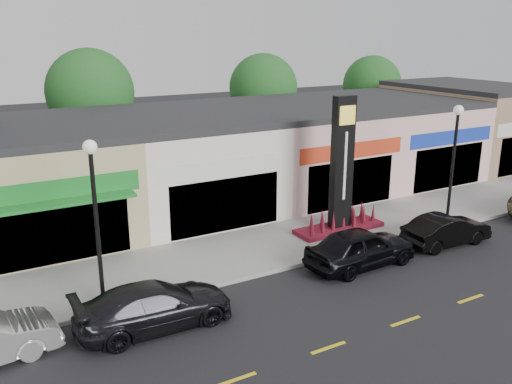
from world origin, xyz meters
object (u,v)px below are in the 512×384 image
(lamp_east_near, at_px, (454,153))
(car_dark_sedan, at_px, (155,306))
(car_black_sedan, at_px, (361,247))
(car_black_conv, at_px, (446,230))
(pylon_sign, at_px, (341,185))
(lamp_west_near, at_px, (95,208))

(lamp_east_near, distance_m, car_dark_sedan, 15.29)
(car_black_sedan, bearing_deg, lamp_east_near, -78.56)
(car_black_sedan, bearing_deg, car_black_conv, -93.08)
(pylon_sign, bearing_deg, car_black_conv, -47.30)
(car_black_sedan, bearing_deg, pylon_sign, -26.94)
(lamp_west_near, relative_size, car_black_sedan, 1.20)
(car_dark_sedan, relative_size, car_black_conv, 1.21)
(car_dark_sedan, distance_m, car_black_conv, 12.99)
(pylon_sign, distance_m, car_black_conv, 4.82)
(car_black_sedan, height_order, car_black_conv, car_black_sedan)
(car_black_sedan, relative_size, car_black_conv, 1.14)
(lamp_west_near, relative_size, pylon_sign, 0.91)
(lamp_east_near, bearing_deg, pylon_sign, 161.25)
(pylon_sign, relative_size, car_black_sedan, 1.31)
(lamp_east_near, bearing_deg, car_black_conv, -139.51)
(lamp_east_near, relative_size, car_black_conv, 1.36)
(pylon_sign, xyz_separation_m, car_black_sedan, (-1.51, -3.25, -1.50))
(car_black_conv, bearing_deg, lamp_east_near, -47.82)
(car_dark_sedan, xyz_separation_m, car_black_sedan, (8.40, 0.37, 0.07))
(pylon_sign, distance_m, car_black_sedan, 3.88)
(lamp_east_near, relative_size, pylon_sign, 0.91)
(lamp_west_near, bearing_deg, pylon_sign, 8.77)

